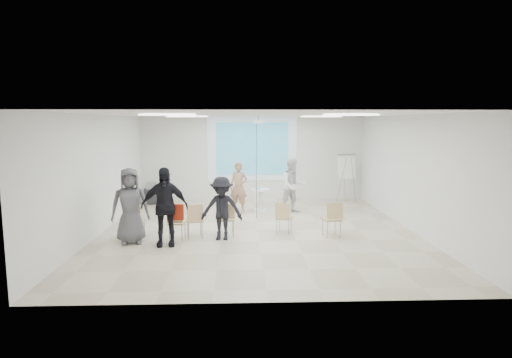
{
  "coord_description": "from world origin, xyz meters",
  "views": [
    {
      "loc": [
        -0.44,
        -10.89,
        2.83
      ],
      "look_at": [
        0.0,
        0.8,
        1.25
      ],
      "focal_mm": 30.0,
      "sensor_mm": 36.0,
      "label": 1
    }
  ],
  "objects_px": {
    "player_left": "(239,184)",
    "av_cart": "(152,194)",
    "chair_center": "(227,217)",
    "chair_right_far": "(333,217)",
    "chair_left_inner": "(195,218)",
    "laptop": "(195,219)",
    "chair_right_inner": "(284,215)",
    "audience_outer": "(130,201)",
    "audience_left": "(164,201)",
    "player_right": "(293,182)",
    "chair_far_left": "(135,219)",
    "chair_left_mid": "(176,221)",
    "audience_mid": "(222,204)",
    "flipchart_easel": "(347,167)",
    "pedestal_table": "(260,199)"
  },
  "relations": [
    {
      "from": "pedestal_table",
      "to": "laptop",
      "type": "height_order",
      "value": "pedestal_table"
    },
    {
      "from": "audience_left",
      "to": "chair_right_inner",
      "type": "bearing_deg",
      "value": 14.89
    },
    {
      "from": "audience_mid",
      "to": "laptop",
      "type": "bearing_deg",
      "value": 167.77
    },
    {
      "from": "chair_far_left",
      "to": "chair_left_mid",
      "type": "xyz_separation_m",
      "value": [
        1.02,
        -0.15,
        -0.01
      ]
    },
    {
      "from": "laptop",
      "to": "audience_outer",
      "type": "xyz_separation_m",
      "value": [
        -1.44,
        -0.44,
        0.54
      ]
    },
    {
      "from": "audience_outer",
      "to": "flipchart_easel",
      "type": "relative_size",
      "value": 1.16
    },
    {
      "from": "chair_center",
      "to": "audience_left",
      "type": "height_order",
      "value": "audience_left"
    },
    {
      "from": "chair_far_left",
      "to": "chair_right_inner",
      "type": "bearing_deg",
      "value": 12.92
    },
    {
      "from": "player_left",
      "to": "av_cart",
      "type": "bearing_deg",
      "value": 171.12
    },
    {
      "from": "chair_right_inner",
      "to": "audience_outer",
      "type": "relative_size",
      "value": 0.41
    },
    {
      "from": "audience_mid",
      "to": "chair_right_inner",
      "type": "bearing_deg",
      "value": 23.68
    },
    {
      "from": "chair_left_inner",
      "to": "chair_right_far",
      "type": "height_order",
      "value": "chair_right_far"
    },
    {
      "from": "chair_center",
      "to": "chair_right_inner",
      "type": "bearing_deg",
      "value": 3.88
    },
    {
      "from": "chair_right_inner",
      "to": "av_cart",
      "type": "xyz_separation_m",
      "value": [
        -4.15,
        4.15,
        -0.13
      ]
    },
    {
      "from": "laptop",
      "to": "chair_right_inner",
      "type": "bearing_deg",
      "value": 175.23
    },
    {
      "from": "chair_right_far",
      "to": "chair_far_left",
      "type": "bearing_deg",
      "value": 169.46
    },
    {
      "from": "chair_right_inner",
      "to": "audience_mid",
      "type": "height_order",
      "value": "audience_mid"
    },
    {
      "from": "laptop",
      "to": "audience_mid",
      "type": "relative_size",
      "value": 0.18
    },
    {
      "from": "chair_left_mid",
      "to": "chair_right_inner",
      "type": "distance_m",
      "value": 2.67
    },
    {
      "from": "chair_left_inner",
      "to": "chair_right_far",
      "type": "distance_m",
      "value": 3.37
    },
    {
      "from": "chair_right_inner",
      "to": "laptop",
      "type": "distance_m",
      "value": 2.23
    },
    {
      "from": "chair_center",
      "to": "chair_right_far",
      "type": "bearing_deg",
      "value": -8.21
    },
    {
      "from": "audience_outer",
      "to": "player_left",
      "type": "bearing_deg",
      "value": 38.88
    },
    {
      "from": "player_right",
      "to": "flipchart_easel",
      "type": "distance_m",
      "value": 2.66
    },
    {
      "from": "chair_right_inner",
      "to": "audience_outer",
      "type": "bearing_deg",
      "value": -150.0
    },
    {
      "from": "audience_left",
      "to": "pedestal_table",
      "type": "bearing_deg",
      "value": 54.19
    },
    {
      "from": "laptop",
      "to": "audience_left",
      "type": "xyz_separation_m",
      "value": [
        -0.61,
        -0.68,
        0.58
      ]
    },
    {
      "from": "player_left",
      "to": "chair_right_inner",
      "type": "distance_m",
      "value": 2.91
    },
    {
      "from": "pedestal_table",
      "to": "audience_left",
      "type": "relative_size",
      "value": 0.37
    },
    {
      "from": "player_left",
      "to": "av_cart",
      "type": "distance_m",
      "value": 3.41
    },
    {
      "from": "chair_far_left",
      "to": "laptop",
      "type": "height_order",
      "value": "chair_far_left"
    },
    {
      "from": "pedestal_table",
      "to": "chair_far_left",
      "type": "bearing_deg",
      "value": -135.48
    },
    {
      "from": "chair_center",
      "to": "av_cart",
      "type": "bearing_deg",
      "value": 118.44
    },
    {
      "from": "chair_left_inner",
      "to": "audience_left",
      "type": "relative_size",
      "value": 0.41
    },
    {
      "from": "chair_center",
      "to": "chair_right_far",
      "type": "relative_size",
      "value": 0.94
    },
    {
      "from": "audience_outer",
      "to": "player_right",
      "type": "bearing_deg",
      "value": 23.45
    },
    {
      "from": "chair_left_inner",
      "to": "audience_outer",
      "type": "distance_m",
      "value": 1.57
    },
    {
      "from": "pedestal_table",
      "to": "chair_left_inner",
      "type": "bearing_deg",
      "value": -119.12
    },
    {
      "from": "chair_left_inner",
      "to": "chair_right_inner",
      "type": "height_order",
      "value": "chair_left_inner"
    },
    {
      "from": "chair_right_far",
      "to": "audience_left",
      "type": "height_order",
      "value": "audience_left"
    },
    {
      "from": "chair_right_inner",
      "to": "audience_left",
      "type": "height_order",
      "value": "audience_left"
    },
    {
      "from": "chair_left_inner",
      "to": "chair_right_inner",
      "type": "relative_size",
      "value": 1.05
    },
    {
      "from": "audience_mid",
      "to": "audience_outer",
      "type": "relative_size",
      "value": 0.87
    },
    {
      "from": "chair_right_inner",
      "to": "laptop",
      "type": "relative_size",
      "value": 2.59
    },
    {
      "from": "chair_left_inner",
      "to": "audience_left",
      "type": "bearing_deg",
      "value": -147.8
    },
    {
      "from": "chair_left_mid",
      "to": "chair_far_left",
      "type": "bearing_deg",
      "value": 178.34
    },
    {
      "from": "flipchart_easel",
      "to": "av_cart",
      "type": "xyz_separation_m",
      "value": [
        -6.77,
        -0.03,
        -0.92
      ]
    },
    {
      "from": "audience_mid",
      "to": "av_cart",
      "type": "height_order",
      "value": "audience_mid"
    },
    {
      "from": "chair_far_left",
      "to": "chair_center",
      "type": "relative_size",
      "value": 0.99
    },
    {
      "from": "pedestal_table",
      "to": "chair_right_inner",
      "type": "bearing_deg",
      "value": -80.71
    }
  ]
}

